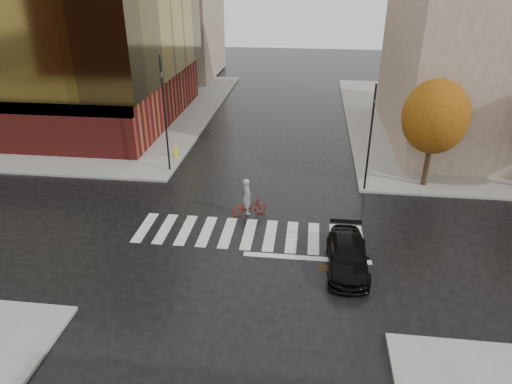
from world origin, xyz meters
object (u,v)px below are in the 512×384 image
(sedan, at_px, (347,255))
(traffic_light_ne, at_px, (371,133))
(cyclist, at_px, (248,203))
(fire_hydrant, at_px, (176,151))
(traffic_light_nw, at_px, (164,107))

(sedan, height_order, traffic_light_ne, traffic_light_ne)
(cyclist, distance_m, fire_hydrant, 9.74)
(fire_hydrant, bearing_deg, traffic_light_nw, -84.98)
(sedan, bearing_deg, traffic_light_nw, 139.29)
(traffic_light_ne, height_order, fire_hydrant, traffic_light_ne)
(traffic_light_nw, bearing_deg, fire_hydrant, 170.96)
(cyclist, bearing_deg, traffic_light_ne, -82.11)
(cyclist, height_order, traffic_light_ne, traffic_light_ne)
(cyclist, distance_m, traffic_light_ne, 8.17)
(cyclist, bearing_deg, sedan, -152.24)
(sedan, height_order, cyclist, cyclist)
(sedan, xyz_separation_m, traffic_light_ne, (1.51, 8.10, 3.06))
(traffic_light_nw, height_order, traffic_light_ne, traffic_light_nw)
(traffic_light_ne, bearing_deg, traffic_light_nw, -28.80)
(traffic_light_nw, height_order, fire_hydrant, traffic_light_nw)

